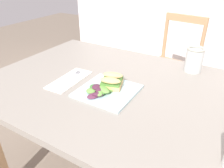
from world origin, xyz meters
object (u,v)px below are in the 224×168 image
Objects in this scene: dining_table at (126,108)px; mason_jar_iced_tea at (194,61)px; sandwich_half_back at (113,78)px; chair_wooden_far at (173,66)px; sandwich_half_front at (110,84)px; fork_on_napkin at (72,78)px; plate_lunch at (107,91)px.

mason_jar_iced_tea reaches higher than dining_table.
chair_wooden_far is at bearing 88.96° from sandwich_half_back.
dining_table is at bearing 52.52° from sandwich_half_front.
sandwich_half_front is 0.23m from fork_on_napkin.
plate_lunch reaches higher than dining_table.
plate_lunch is at bearing -82.45° from sandwich_half_back.
fork_on_napkin is (-0.23, 0.01, -0.03)m from sandwich_half_front.
chair_wooden_far reaches higher than sandwich_half_back.
mason_jar_iced_tea reaches higher than sandwich_half_back.
chair_wooden_far reaches higher than sandwich_half_front.
sandwich_half_front is (0.01, 0.01, 0.03)m from plate_lunch.
chair_wooden_far is 8.68× the size of sandwich_half_front.
plate_lunch is 0.50m from mason_jar_iced_tea.
chair_wooden_far is 1.13m from sandwich_half_front.
chair_wooden_far is 1.13m from plate_lunch.
chair_wooden_far is at bearing 89.46° from plate_lunch.
chair_wooden_far reaches higher than dining_table.
sandwich_half_back reaches higher than dining_table.
sandwich_half_back is at bearing 97.55° from plate_lunch.
chair_wooden_far is at bearing 77.91° from fork_on_napkin.
sandwich_half_back is 0.45m from mason_jar_iced_tea.
dining_table is 0.17m from sandwich_half_back.
dining_table is 0.18m from sandwich_half_front.
sandwich_half_back is (-0.02, -1.03, 0.33)m from chair_wooden_far.
mason_jar_iced_tea is (0.28, 0.35, 0.02)m from sandwich_half_back.
mason_jar_iced_tea is at bearing -68.67° from chair_wooden_far.
mason_jar_iced_tea is (0.27, 0.40, 0.02)m from sandwich_half_front.
mason_jar_iced_tea is (0.22, 0.34, 0.17)m from dining_table.
sandwich_half_back is 0.54× the size of fork_on_napkin.
dining_table is 0.31m from fork_on_napkin.
sandwich_half_front reaches higher than fork_on_napkin.
mason_jar_iced_tea is at bearing 38.85° from fork_on_napkin.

